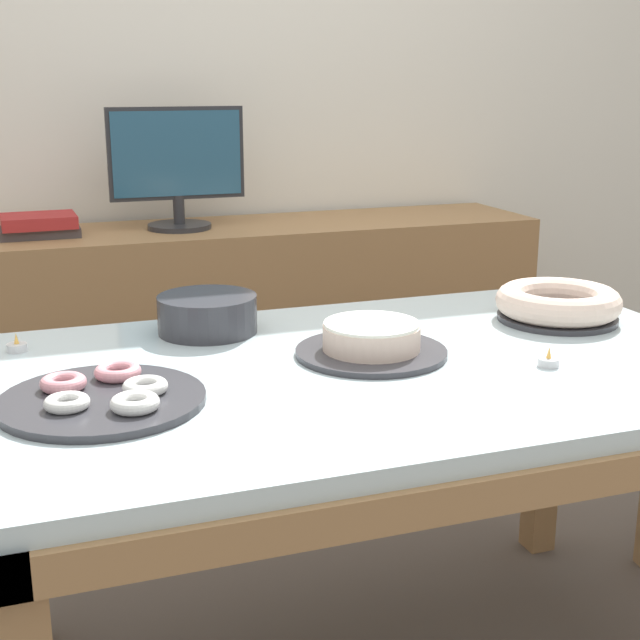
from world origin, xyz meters
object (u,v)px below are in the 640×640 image
at_px(book_stack, 39,225).
at_px(pastry_platter, 104,397).
at_px(cake_golden_bundt, 558,304).
at_px(plate_stack, 207,314).
at_px(tealight_right_edge, 17,346).
at_px(tealight_centre, 548,361).
at_px(cake_chocolate_round, 371,342).
at_px(computer_monitor, 177,169).
at_px(tealight_near_cakes, 568,295).

relative_size(book_stack, pastry_platter, 0.68).
xyz_separation_m(cake_golden_bundt, plate_stack, (-0.75, 0.17, 0.00)).
xyz_separation_m(cake_golden_bundt, tealight_right_edge, (-1.14, 0.16, -0.03)).
height_order(pastry_platter, tealight_centre, same).
height_order(cake_golden_bundt, tealight_right_edge, cake_golden_bundt).
bearing_deg(cake_chocolate_round, computer_monitor, 95.88).
bearing_deg(cake_golden_bundt, tealight_near_cakes, 49.19).
xyz_separation_m(book_stack, tealight_centre, (0.84, -1.44, -0.08)).
relative_size(book_stack, cake_chocolate_round, 0.79).
relative_size(cake_chocolate_round, tealight_centre, 7.41).
bearing_deg(pastry_platter, book_stack, 91.40).
distance_m(book_stack, cake_chocolate_round, 1.38).
relative_size(cake_golden_bundt, tealight_near_cakes, 6.87).
bearing_deg(plate_stack, computer_monitor, 82.31).
height_order(book_stack, tealight_centre, book_stack).
height_order(cake_golden_bundt, tealight_centre, cake_golden_bundt).
height_order(plate_stack, tealight_centre, plate_stack).
bearing_deg(tealight_near_cakes, cake_golden_bundt, -130.81).
distance_m(pastry_platter, plate_stack, 0.45).
xyz_separation_m(cake_chocolate_round, tealight_near_cakes, (0.63, 0.26, -0.02)).
distance_m(cake_golden_bundt, tealight_near_cakes, 0.21).
bearing_deg(tealight_centre, tealight_right_edge, 155.19).
bearing_deg(pastry_platter, plate_stack, 54.64).
bearing_deg(book_stack, pastry_platter, -88.60).
relative_size(pastry_platter, plate_stack, 1.63).
distance_m(cake_golden_bundt, tealight_right_edge, 1.15).
relative_size(tealight_right_edge, tealight_centre, 1.00).
relative_size(cake_chocolate_round, tealight_right_edge, 7.41).
bearing_deg(tealight_right_edge, tealight_centre, -24.81).
bearing_deg(tealight_centre, cake_chocolate_round, 148.63).
bearing_deg(cake_chocolate_round, tealight_right_edge, 158.33).
distance_m(pastry_platter, tealight_centre, 0.81).
bearing_deg(tealight_near_cakes, tealight_right_edge, 179.97).
bearing_deg(cake_chocolate_round, cake_golden_bundt, 11.39).
distance_m(cake_chocolate_round, pastry_platter, 0.53).
bearing_deg(book_stack, tealight_centre, -59.65).
xyz_separation_m(computer_monitor, plate_stack, (-0.13, -0.99, -0.21)).
bearing_deg(plate_stack, book_stack, 106.28).
xyz_separation_m(computer_monitor, tealight_near_cakes, (0.76, -1.00, -0.24)).
bearing_deg(tealight_centre, book_stack, 120.35).
height_order(pastry_platter, plate_stack, plate_stack).
bearing_deg(tealight_right_edge, book_stack, 84.59).
xyz_separation_m(cake_chocolate_round, plate_stack, (-0.26, 0.27, 0.01)).
xyz_separation_m(cake_golden_bundt, tealight_centre, (-0.20, -0.27, -0.03)).
bearing_deg(computer_monitor, pastry_platter, -106.10).
distance_m(computer_monitor, cake_chocolate_round, 1.29).
relative_size(plate_stack, tealight_centre, 5.25).
relative_size(computer_monitor, cake_chocolate_round, 1.43).
xyz_separation_m(computer_monitor, tealight_right_edge, (-0.52, -1.00, -0.24)).
bearing_deg(cake_golden_bundt, computer_monitor, 118.07).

